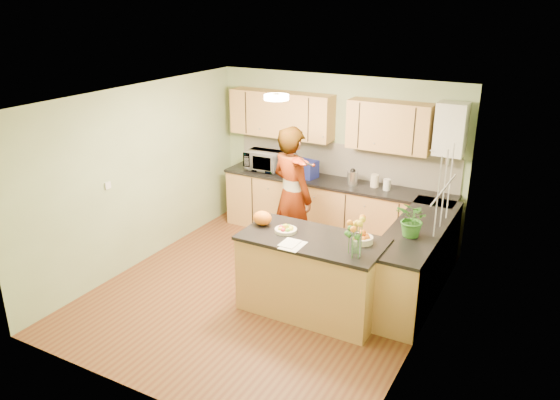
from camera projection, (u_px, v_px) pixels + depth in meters
The scene contains 28 objects.
floor at pixel (266, 291), 7.06m from camera, with size 4.50×4.50×0.00m, color #5B2E1A.
ceiling at pixel (264, 98), 6.19m from camera, with size 4.00×4.50×0.02m, color white.
wall_back at pixel (337, 156), 8.47m from camera, with size 4.00×0.02×2.50m, color gray.
wall_front at pixel (136, 280), 4.78m from camera, with size 4.00×0.02×2.50m, color gray.
wall_left at pixel (140, 176), 7.52m from camera, with size 0.02×4.50×2.50m, color gray.
wall_right at pixel (429, 233), 5.73m from camera, with size 0.02×4.50×2.50m, color gray.
back_counter at pixel (334, 210), 8.45m from camera, with size 3.64×0.62×0.94m.
right_counter at pixel (416, 261), 6.83m from camera, with size 0.62×2.24×0.94m.
splashback at pixel (343, 160), 8.43m from camera, with size 3.60×0.02×0.52m, color white.
upper_cabinets at pixel (324, 119), 8.20m from camera, with size 3.20×0.34×0.70m.
boiler at pixel (451, 129), 7.35m from camera, with size 0.40×0.30×0.86m.
window_right at pixel (445, 189), 6.12m from camera, with size 0.01×1.30×1.05m.
light_switch at pixel (108, 185), 7.01m from camera, with size 0.02×0.09×0.09m, color white.
ceiling_lamp at pixel (276, 97), 6.45m from camera, with size 0.30×0.30×0.07m.
peninsula_island at pixel (312, 274), 6.47m from camera, with size 1.68×0.86×0.96m.
fruit_dish at pixel (286, 229), 6.45m from camera, with size 0.26×0.26×0.09m.
orange_bowl at pixel (362, 238), 6.16m from camera, with size 0.25×0.25×0.14m.
flower_vase at pixel (357, 226), 5.77m from camera, with size 0.28×0.28×0.51m.
orange_bag at pixel (262, 218), 6.63m from camera, with size 0.24×0.20×0.18m, color orange.
papers at pixel (293, 245), 6.10m from camera, with size 0.23×0.31×0.01m, color white.
violinist at pixel (292, 196), 7.54m from camera, with size 0.72×0.47×1.98m, color #EAB48F.
violin at pixel (298, 161), 7.06m from camera, with size 0.55×0.22×0.11m, color #4E0804, non-canonical shape.
microwave at pixel (264, 161), 8.79m from camera, with size 0.56×0.38×0.31m, color white.
blue_box at pixel (306, 169), 8.44m from camera, with size 0.34×0.25×0.27m, color navy.
kettle at pixel (353, 177), 8.10m from camera, with size 0.16×0.16×0.30m.
jar_cream at pixel (375, 181), 8.03m from camera, with size 0.12×0.12×0.19m, color beige.
jar_white at pixel (387, 185), 7.90m from camera, with size 0.11×0.11×0.16m, color white.
potted_plant at pixel (414, 220), 6.31m from camera, with size 0.39×0.34×0.43m, color #347426.
Camera 1 is at (3.14, -5.35, 3.58)m, focal length 35.00 mm.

